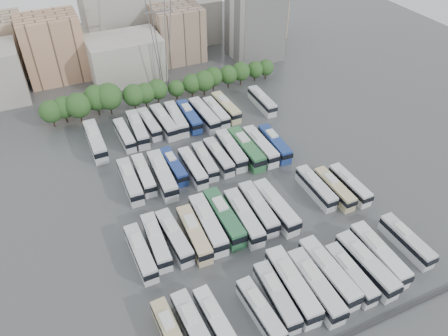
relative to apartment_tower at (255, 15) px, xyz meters
name	(u,v)px	position (x,y,z in m)	size (l,w,h in m)	color
ground	(237,199)	(-34.00, -58.00, -13.00)	(220.00, 220.00, 0.00)	#424447
tree_line	(151,90)	(-38.12, -15.92, -8.68)	(63.93, 7.85, 8.47)	black
city_buildings	(110,37)	(-41.46, 13.86, -5.13)	(102.00, 35.00, 20.00)	#9E998E
apartment_tower	(255,15)	(0.00, 0.00, 0.00)	(14.00, 14.00, 26.00)	silver
electricity_pylon	(159,21)	(-32.00, -8.00, 5.66)	(9.00, 6.91, 33.83)	slate
bus_r0_s0	(171,334)	(-55.47, -81.05, -11.30)	(2.83, 11.13, 3.47)	#C2B685
bus_r0_s1	(195,329)	(-52.17, -81.77, -11.12)	(3.21, 12.31, 3.83)	silver
bus_r0_s2	(216,321)	(-48.86, -81.88, -11.25)	(3.07, 11.48, 3.57)	white
bus_r0_s4	(260,311)	(-42.17, -83.00, -11.28)	(2.96, 11.29, 3.51)	silver
bus_r0_s5	(276,296)	(-38.80, -81.83, -11.17)	(3.19, 12.01, 3.73)	silver
bus_r0_s6	(292,285)	(-35.63, -81.26, -10.89)	(3.57, 13.81, 4.30)	silver
bus_r0_s7	(315,286)	(-32.40, -82.75, -10.96)	(3.13, 13.30, 4.16)	silver
bus_r0_s8	(328,272)	(-29.07, -81.50, -10.92)	(3.23, 13.54, 4.23)	silver
bus_r0_s9	(350,274)	(-25.89, -83.02, -11.23)	(2.55, 11.52, 3.61)	silver
bus_r0_s10	(366,265)	(-22.53, -82.75, -10.99)	(3.33, 13.13, 4.09)	silver
bus_r0_s11	(379,254)	(-19.20, -81.87, -11.01)	(3.06, 12.98, 4.06)	white
bus_r0_s13	(406,241)	(-12.62, -81.29, -11.24)	(2.71, 11.50, 3.59)	silver
bus_r1_s0	(141,253)	(-55.27, -64.91, -11.19)	(2.79, 11.80, 3.69)	silver
bus_r1_s1	(156,241)	(-52.14, -63.55, -11.17)	(3.05, 11.95, 3.72)	silver
bus_r1_s2	(174,237)	(-48.95, -63.88, -11.14)	(3.25, 12.17, 3.78)	silver
bus_r1_s3	(194,234)	(-45.56, -64.73, -11.10)	(3.08, 12.39, 3.86)	beige
bus_r1_s4	(208,224)	(-42.46, -63.64, -10.94)	(3.45, 13.47, 4.19)	silver
bus_r1_s5	(224,217)	(-39.17, -63.32, -10.92)	(3.03, 13.54, 4.24)	#2C6841
bus_r1_s6	(244,217)	(-35.85, -64.71, -10.99)	(3.41, 13.14, 4.09)	silver
bus_r1_s7	(258,208)	(-32.37, -63.75, -11.03)	(3.36, 12.88, 4.00)	silver
bus_r1_s8	(276,207)	(-29.18, -64.76, -10.96)	(3.16, 13.27, 4.15)	silver
bus_r1_s11	(316,188)	(-19.08, -63.12, -11.22)	(2.61, 11.59, 3.63)	silver
bus_r1_s12	(334,188)	(-15.90, -64.79, -11.26)	(2.47, 11.29, 3.54)	beige
bus_r1_s13	(350,185)	(-12.38, -65.09, -11.28)	(2.57, 11.21, 3.51)	white
bus_r2_s1	(130,181)	(-52.04, -46.04, -11.10)	(2.96, 12.41, 3.88)	silver
bus_r2_s2	(144,175)	(-48.92, -45.08, -11.24)	(2.82, 11.46, 3.58)	white
bus_r2_s3	(162,175)	(-45.58, -47.08, -10.91)	(3.49, 13.66, 4.25)	silver
bus_r2_s4	(174,166)	(-42.39, -44.83, -11.29)	(2.74, 11.14, 3.47)	navy
bus_r2_s5	(193,167)	(-38.93, -46.96, -11.22)	(2.56, 11.54, 3.62)	silver
bus_r2_s6	(205,161)	(-35.74, -46.02, -11.29)	(2.95, 11.20, 3.48)	silver
bus_r2_s7	(219,157)	(-32.49, -45.85, -11.22)	(2.60, 11.58, 3.63)	silver
bus_r2_s8	(231,150)	(-29.12, -45.00, -11.06)	(3.31, 12.72, 3.96)	silver
bus_r2_s9	(246,148)	(-25.97, -46.06, -10.91)	(2.98, 13.59, 4.26)	#307240
bus_r2_s10	(260,146)	(-22.56, -46.32, -11.03)	(2.81, 12.79, 4.01)	silver
bus_r2_s11	(274,143)	(-19.14, -46.72, -11.13)	(3.20, 12.28, 3.82)	navy
bus_r3_s0	(95,141)	(-55.54, -29.31, -10.90)	(3.06, 13.65, 4.28)	silver
bus_r3_s2	(125,135)	(-48.88, -29.13, -11.29)	(2.69, 11.18, 3.49)	silver
bus_r3_s3	(138,129)	(-45.51, -28.41, -11.02)	(3.38, 12.99, 4.04)	silver
bus_r3_s4	(149,124)	(-42.30, -27.03, -11.24)	(2.92, 11.52, 3.59)	silver
bus_r3_s5	(164,122)	(-38.92, -27.94, -11.04)	(3.24, 12.82, 3.99)	silver
bus_r3_s6	(176,119)	(-35.75, -27.87, -11.07)	(3.35, 12.64, 3.93)	silver
bus_r3_s7	(189,116)	(-32.48, -28.05, -11.13)	(2.92, 12.23, 3.82)	navy
bus_r3_s8	(204,115)	(-28.95, -29.11, -10.99)	(3.34, 13.14, 4.09)	silver
bus_r3_s9	(216,112)	(-25.67, -28.92, -11.21)	(2.70, 11.64, 3.64)	silver
bus_r3_s10	(226,107)	(-22.47, -27.83, -11.13)	(3.10, 12.26, 3.82)	beige
bus_r3_s13	(262,101)	(-12.63, -28.76, -11.16)	(2.87, 11.99, 3.74)	silver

